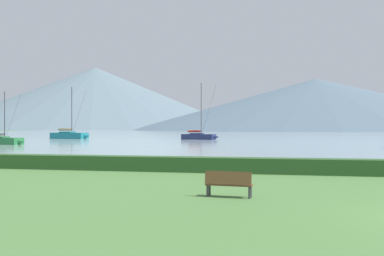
% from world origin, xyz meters
% --- Properties ---
extents(harbor_water, '(320.00, 246.00, 0.00)m').
position_xyz_m(harbor_water, '(0.00, 137.00, 0.00)').
color(harbor_water, '#8C9EA3').
rests_on(harbor_water, ground_plane).
extents(hedge_line, '(80.00, 1.20, 0.84)m').
position_xyz_m(hedge_line, '(0.00, 11.00, 0.42)').
color(hedge_line, '#284C23').
rests_on(hedge_line, ground_plane).
extents(sailboat_slip_0, '(7.14, 2.79, 7.54)m').
position_xyz_m(sailboat_slip_0, '(-43.49, 41.80, 0.57)').
color(sailboat_slip_0, '#236B38').
rests_on(sailboat_slip_0, harbor_water).
extents(sailboat_slip_3, '(7.87, 3.81, 11.17)m').
position_xyz_m(sailboat_slip_3, '(-20.16, 70.63, 0.66)').
color(sailboat_slip_3, navy).
rests_on(sailboat_slip_3, harbor_water).
extents(sailboat_slip_4, '(9.42, 4.17, 10.94)m').
position_xyz_m(sailboat_slip_4, '(-47.98, 70.72, 0.76)').
color(sailboat_slip_4, '#19707A').
rests_on(sailboat_slip_4, harbor_water).
extents(park_bench_near_path, '(1.73, 0.63, 0.95)m').
position_xyz_m(park_bench_near_path, '(-6.76, 2.72, 0.53)').
color(park_bench_near_path, brown).
rests_on(park_bench_near_path, ground_plane).
extents(distant_hill_west_ridge, '(280.61, 280.61, 39.03)m').
position_xyz_m(distant_hill_west_ridge, '(24.14, 324.87, 19.52)').
color(distant_hill_west_ridge, '#4C6070').
rests_on(distant_hill_west_ridge, ground_plane).
extents(distant_hill_east_ridge, '(296.98, 296.98, 61.46)m').
position_xyz_m(distant_hill_east_ridge, '(-182.47, 386.46, 30.73)').
color(distant_hill_east_ridge, slate).
rests_on(distant_hill_east_ridge, ground_plane).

